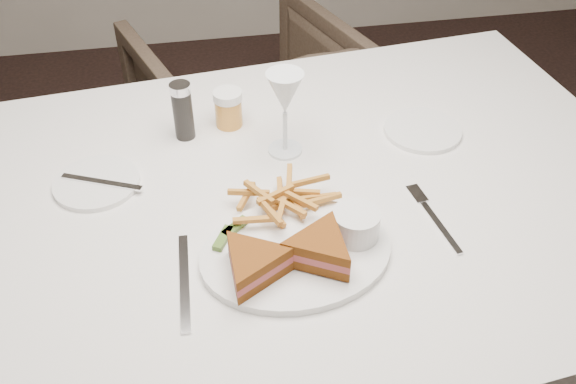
# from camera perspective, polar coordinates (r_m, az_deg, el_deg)

# --- Properties ---
(table) EXTENTS (1.54, 1.11, 0.75)m
(table) POSITION_cam_1_polar(r_m,az_deg,el_deg) (1.45, -0.35, -11.56)
(table) COLOR silver
(table) RESTS_ON ground
(chair_far) EXTENTS (0.82, 0.80, 0.68)m
(chair_far) POSITION_cam_1_polar(r_m,az_deg,el_deg) (2.17, -3.28, 7.43)
(chair_far) COLOR #4C3C2F
(chair_far) RESTS_ON ground
(table_setting) EXTENTS (0.82, 0.57, 0.18)m
(table_setting) POSITION_cam_1_polar(r_m,az_deg,el_deg) (1.11, -0.50, -0.61)
(table_setting) COLOR white
(table_setting) RESTS_ON table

